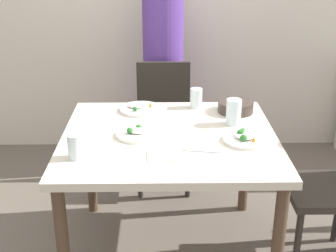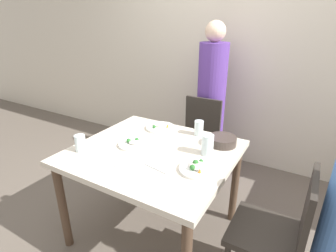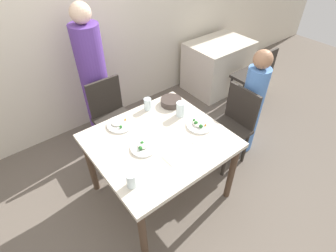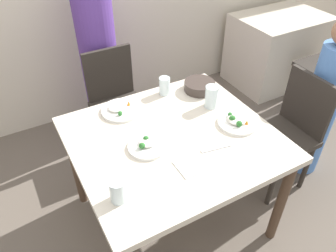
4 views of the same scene
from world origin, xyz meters
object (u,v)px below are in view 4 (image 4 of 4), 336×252
at_px(person_adult, 99,54).
at_px(bowl_curry, 199,86).
at_px(chair_child_spot, 288,130).
at_px(glass_water_tall, 211,97).
at_px(plate_rice_adult, 121,110).
at_px(person_child, 321,106).
at_px(chair_adult_spot, 117,101).

distance_m(person_adult, bowl_curry, 0.93).
distance_m(chair_child_spot, glass_water_tall, 0.67).
bearing_deg(glass_water_tall, plate_rice_adult, 156.61).
relative_size(person_child, bowl_curry, 5.98).
bearing_deg(person_child, chair_adult_spot, 142.75).
distance_m(chair_child_spot, person_child, 0.31).
bearing_deg(person_child, person_adult, 134.20).
distance_m(chair_adult_spot, person_child, 1.52).
relative_size(chair_child_spot, person_adult, 0.55).
height_order(plate_rice_adult, glass_water_tall, glass_water_tall).
distance_m(chair_child_spot, bowl_curry, 0.71).
relative_size(chair_child_spot, glass_water_tall, 6.09).
relative_size(person_adult, bowl_curry, 7.72).
xyz_separation_m(chair_adult_spot, glass_water_tall, (0.38, -0.70, 0.33)).
bearing_deg(glass_water_tall, chair_child_spot, -21.75).
bearing_deg(person_child, chair_child_spot, 180.00).
xyz_separation_m(chair_adult_spot, person_child, (1.21, -0.92, 0.11)).
distance_m(person_child, bowl_curry, 0.91).
xyz_separation_m(person_child, glass_water_tall, (-0.83, 0.22, 0.22)).
bearing_deg(plate_rice_adult, chair_child_spot, -22.56).
bearing_deg(glass_water_tall, person_adult, 110.27).
bearing_deg(bowl_curry, glass_water_tall, -102.11).
height_order(chair_adult_spot, bowl_curry, chair_adult_spot).
distance_m(bowl_curry, plate_rice_adult, 0.56).
bearing_deg(person_adult, person_child, -45.80).
distance_m(person_child, glass_water_tall, 0.88).
relative_size(chair_adult_spot, plate_rice_adult, 3.55).
bearing_deg(bowl_curry, chair_child_spot, -39.44).
bearing_deg(person_child, bowl_curry, 152.48).
xyz_separation_m(person_adult, glass_water_tall, (0.38, -1.03, 0.06)).
height_order(person_adult, bowl_curry, person_adult).
bearing_deg(person_adult, chair_adult_spot, -90.00).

